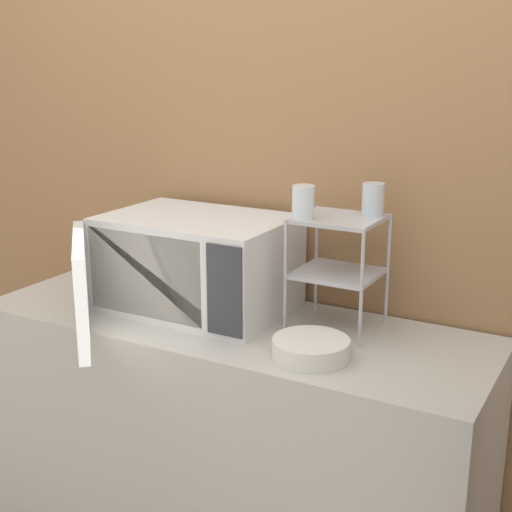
# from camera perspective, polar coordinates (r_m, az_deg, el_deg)

# --- Properties ---
(wall_back) EXTENTS (8.00, 0.06, 2.60)m
(wall_back) POSITION_cam_1_polar(r_m,az_deg,el_deg) (2.36, 1.83, 6.26)
(wall_back) COLOR #9E7047
(wall_back) RESTS_ON ground_plane
(counter) EXTENTS (1.60, 0.56, 0.90)m
(counter) POSITION_cam_1_polar(r_m,az_deg,el_deg) (2.39, -2.02, -15.41)
(counter) COLOR #B7B2A8
(counter) RESTS_ON ground_plane
(microwave) EXTENTS (0.59, 0.75, 0.30)m
(microwave) POSITION_cam_1_polar(r_m,az_deg,el_deg) (2.25, -5.17, -0.65)
(microwave) COLOR silver
(microwave) RESTS_ON counter
(dish_rack) EXTENTS (0.24, 0.23, 0.34)m
(dish_rack) POSITION_cam_1_polar(r_m,az_deg,el_deg) (2.08, 6.59, 0.55)
(dish_rack) COLOR #B2B2B7
(dish_rack) RESTS_ON counter
(glass_front_left) EXTENTS (0.06, 0.06, 0.09)m
(glass_front_left) POSITION_cam_1_polar(r_m,az_deg,el_deg) (2.02, 3.80, 4.34)
(glass_front_left) COLOR silver
(glass_front_left) RESTS_ON dish_rack
(glass_back_right) EXTENTS (0.06, 0.06, 0.09)m
(glass_back_right) POSITION_cam_1_polar(r_m,az_deg,el_deg) (2.08, 9.35, 4.49)
(glass_back_right) COLOR silver
(glass_back_right) RESTS_ON dish_rack
(bowl) EXTENTS (0.21, 0.21, 0.05)m
(bowl) POSITION_cam_1_polar(r_m,az_deg,el_deg) (1.92, 4.41, -7.43)
(bowl) COLOR silver
(bowl) RESTS_ON counter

